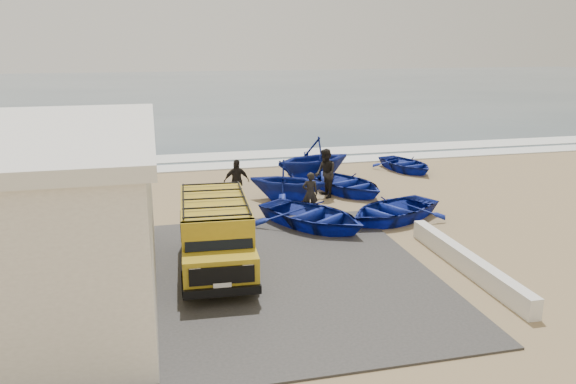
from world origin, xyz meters
TOP-DOWN VIEW (x-y plane):
  - ground at (0.00, 0.00)m, footprint 160.00×160.00m
  - slab at (-2.00, -2.00)m, footprint 12.00×10.00m
  - ocean at (0.00, 56.00)m, footprint 180.00×88.00m
  - surf_line at (0.00, 12.00)m, footprint 180.00×1.60m
  - surf_wash at (0.00, 14.50)m, footprint 180.00×2.20m
  - parapet at (5.00, -3.00)m, footprint 0.35×6.00m
  - van at (-1.81, -1.15)m, footprint 2.14×4.87m
  - boat_near_left at (1.84, 1.68)m, footprint 4.84×5.14m
  - boat_near_right at (4.82, 1.75)m, footprint 4.76×4.23m
  - boat_mid_left at (1.76, 5.18)m, footprint 4.07×3.92m
  - boat_mid_right at (4.47, 5.67)m, footprint 4.11×4.72m
  - boat_far_left at (3.75, 8.23)m, footprint 4.64×4.31m
  - boat_far_right at (8.69, 8.88)m, footprint 3.13×3.87m
  - fisherman_front at (2.17, 3.18)m, footprint 0.65×0.48m
  - fisherman_middle at (3.41, 5.29)m, footprint 0.83×1.03m
  - fisherman_back at (-0.26, 5.27)m, footprint 1.09×0.56m

SIDE VIEW (x-z plane):
  - ground at x=0.00m, z-range 0.00..0.00m
  - ocean at x=0.00m, z-range 0.00..0.01m
  - surf_wash at x=0.00m, z-range 0.00..0.04m
  - slab at x=-2.00m, z-range 0.00..0.05m
  - surf_line at x=0.00m, z-range 0.00..0.06m
  - parapet at x=5.00m, z-range 0.00..0.55m
  - boat_far_right at x=8.69m, z-range 0.00..0.71m
  - boat_near_right at x=4.82m, z-range 0.00..0.81m
  - boat_mid_right at x=4.47m, z-range 0.00..0.82m
  - boat_near_left at x=1.84m, z-range 0.00..0.87m
  - fisherman_front at x=2.17m, z-range 0.00..1.61m
  - boat_mid_left at x=1.76m, z-range 0.00..1.65m
  - fisherman_back at x=-0.26m, z-range 0.00..1.78m
  - boat_far_left at x=3.75m, z-range 0.00..2.00m
  - fisherman_middle at x=3.41m, z-range 0.00..2.01m
  - van at x=-1.81m, z-range 0.08..2.12m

